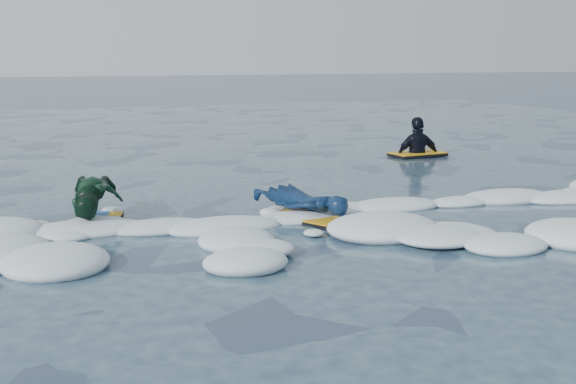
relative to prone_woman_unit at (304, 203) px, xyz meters
name	(u,v)px	position (x,y,z in m)	size (l,w,h in m)	color
ground	(295,256)	(-0.67, -1.59, -0.19)	(120.00, 120.00, 0.00)	#1C2E45
foam_band	(265,232)	(-0.67, -0.55, -0.19)	(12.00, 3.10, 0.30)	white
prone_woman_unit	(304,203)	(0.00, 0.00, 0.00)	(1.07, 1.55, 0.37)	black
prone_child_unit	(96,200)	(-2.43, 0.60, 0.09)	(0.88, 1.45, 0.53)	black
waiting_rider_unit	(417,158)	(3.95, 4.35, -0.22)	(1.16, 0.74, 1.63)	black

